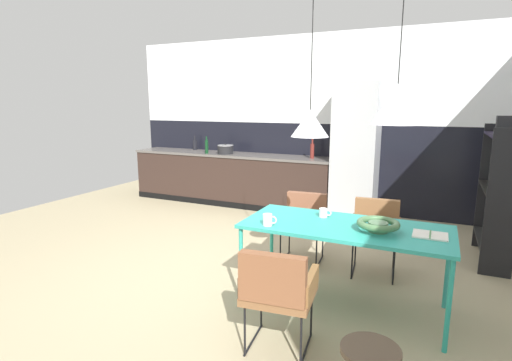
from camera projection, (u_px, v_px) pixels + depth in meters
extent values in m
plane|color=tan|center=(207.00, 281.00, 3.97)|extent=(8.59, 8.59, 0.00)
cube|color=black|center=(307.00, 166.00, 6.72)|extent=(6.56, 0.12, 1.43)
cube|color=silver|center=(309.00, 79.00, 6.45)|extent=(6.56, 0.12, 1.43)
cube|color=#30221C|center=(230.00, 180.00, 7.00)|extent=(3.66, 0.60, 0.86)
cube|color=#595450|center=(230.00, 155.00, 6.91)|extent=(3.69, 0.63, 0.04)
cube|color=black|center=(222.00, 204.00, 6.80)|extent=(3.66, 0.01, 0.10)
cube|color=#ADAFB2|center=(356.00, 152.00, 5.98)|extent=(0.65, 0.60, 2.07)
cube|color=teal|center=(345.00, 227.00, 3.34)|extent=(1.72, 0.77, 0.03)
cylinder|color=teal|center=(272.00, 242.00, 4.06)|extent=(0.04, 0.04, 0.71)
cylinder|color=teal|center=(447.00, 269.00, 3.38)|extent=(0.04, 0.04, 0.71)
cylinder|color=teal|center=(241.00, 267.00, 3.44)|extent=(0.04, 0.04, 0.71)
cylinder|color=teal|center=(449.00, 306.00, 2.76)|extent=(0.04, 0.04, 0.71)
cube|color=brown|center=(303.00, 228.00, 4.40)|extent=(0.52, 0.50, 0.06)
cube|color=brown|center=(307.00, 207.00, 4.54)|extent=(0.46, 0.12, 0.33)
cube|color=brown|center=(322.00, 221.00, 4.30)|extent=(0.09, 0.42, 0.14)
cube|color=brown|center=(284.00, 217.00, 4.45)|extent=(0.09, 0.42, 0.14)
cylinder|color=black|center=(316.00, 254.00, 4.19)|extent=(0.02, 0.02, 0.36)
cylinder|color=black|center=(280.00, 249.00, 4.33)|extent=(0.02, 0.02, 0.36)
cylinder|color=black|center=(323.00, 242.00, 4.54)|extent=(0.02, 0.02, 0.36)
cylinder|color=black|center=(289.00, 238.00, 4.68)|extent=(0.02, 0.02, 0.36)
cylinder|color=black|center=(319.00, 263.00, 4.40)|extent=(0.05, 0.41, 0.02)
cylinder|color=black|center=(285.00, 258.00, 4.54)|extent=(0.05, 0.41, 0.02)
cube|color=brown|center=(280.00, 293.00, 2.83)|extent=(0.53, 0.51, 0.06)
cube|color=brown|center=(272.00, 279.00, 2.60)|extent=(0.46, 0.13, 0.34)
cube|color=brown|center=(251.00, 276.00, 2.88)|extent=(0.10, 0.42, 0.14)
cube|color=brown|center=(310.00, 284.00, 2.74)|extent=(0.10, 0.42, 0.14)
cylinder|color=black|center=(261.00, 305.00, 3.11)|extent=(0.02, 0.02, 0.39)
cylinder|color=black|center=(311.00, 313.00, 2.99)|extent=(0.02, 0.02, 0.39)
cylinder|color=black|center=(245.00, 331.00, 2.76)|extent=(0.02, 0.02, 0.39)
cylinder|color=black|center=(301.00, 341.00, 2.63)|extent=(0.02, 0.02, 0.39)
cylinder|color=black|center=(254.00, 339.00, 2.97)|extent=(0.06, 0.41, 0.02)
cylinder|color=black|center=(306.00, 350.00, 2.84)|extent=(0.06, 0.41, 0.02)
cube|color=brown|center=(375.00, 236.00, 4.05)|extent=(0.52, 0.51, 0.06)
cube|color=brown|center=(377.00, 213.00, 4.20)|extent=(0.46, 0.13, 0.32)
cube|color=brown|center=(398.00, 229.00, 3.96)|extent=(0.09, 0.42, 0.14)
cube|color=brown|center=(353.00, 225.00, 4.10)|extent=(0.09, 0.42, 0.14)
cylinder|color=black|center=(394.00, 266.00, 3.85)|extent=(0.02, 0.02, 0.38)
cylinder|color=black|center=(352.00, 261.00, 3.98)|extent=(0.02, 0.02, 0.38)
cylinder|color=black|center=(394.00, 252.00, 4.21)|extent=(0.02, 0.02, 0.38)
cylinder|color=black|center=(356.00, 248.00, 4.33)|extent=(0.02, 0.02, 0.38)
cylinder|color=black|center=(393.00, 276.00, 4.07)|extent=(0.06, 0.41, 0.02)
cylinder|color=black|center=(353.00, 270.00, 4.19)|extent=(0.06, 0.41, 0.02)
cylinder|color=#4C704C|center=(378.00, 227.00, 3.17)|extent=(0.16, 0.16, 0.08)
torus|color=#477146|center=(378.00, 224.00, 3.16)|extent=(0.34, 0.34, 0.05)
cube|color=white|center=(421.00, 234.00, 3.10)|extent=(0.13, 0.21, 0.01)
cube|color=white|center=(439.00, 236.00, 3.04)|extent=(0.13, 0.21, 0.01)
cube|color=#4C7F4C|center=(430.00, 234.00, 3.07)|extent=(0.01, 0.22, 0.00)
cylinder|color=white|center=(323.00, 213.00, 3.57)|extent=(0.07, 0.07, 0.08)
torus|color=white|center=(328.00, 213.00, 3.55)|extent=(0.06, 0.01, 0.06)
cylinder|color=white|center=(267.00, 220.00, 3.32)|extent=(0.08, 0.08, 0.10)
torus|color=white|center=(273.00, 220.00, 3.30)|extent=(0.07, 0.01, 0.07)
cylinder|color=black|center=(225.00, 150.00, 6.83)|extent=(0.27, 0.27, 0.14)
cylinder|color=gray|center=(225.00, 145.00, 6.82)|extent=(0.28, 0.28, 0.01)
sphere|color=black|center=(225.00, 144.00, 6.82)|extent=(0.02, 0.02, 0.02)
cylinder|color=#0F3319|center=(207.00, 147.00, 6.87)|extent=(0.06, 0.06, 0.23)
cylinder|color=#0F3319|center=(206.00, 138.00, 6.84)|extent=(0.03, 0.03, 0.06)
cylinder|color=maroon|center=(312.00, 151.00, 6.26)|extent=(0.06, 0.06, 0.23)
cylinder|color=maroon|center=(312.00, 141.00, 6.23)|extent=(0.03, 0.03, 0.08)
cylinder|color=black|center=(195.00, 145.00, 7.41)|extent=(0.08, 0.08, 0.18)
cylinder|color=black|center=(195.00, 138.00, 7.39)|extent=(0.03, 0.03, 0.09)
cylinder|color=#4C3D2D|center=(371.00, 351.00, 2.13)|extent=(0.33, 0.33, 0.03)
cube|color=black|center=(492.00, 187.00, 4.75)|extent=(0.30, 0.03, 1.53)
cube|color=black|center=(503.00, 205.00, 3.93)|extent=(0.30, 0.03, 1.53)
cube|color=black|center=(491.00, 239.00, 4.44)|extent=(0.30, 0.90, 0.02)
cube|color=#262628|center=(493.00, 232.00, 4.38)|extent=(0.18, 0.10, 0.18)
cube|color=black|center=(498.00, 189.00, 4.32)|extent=(0.30, 0.90, 0.02)
cube|color=#4C7F4C|center=(499.00, 178.00, 4.32)|extent=(0.18, 0.10, 0.21)
cube|color=black|center=(504.00, 135.00, 4.21)|extent=(0.30, 0.90, 0.02)
cube|color=#262628|center=(506.00, 125.00, 4.16)|extent=(0.18, 0.10, 0.19)
cylinder|color=black|center=(312.00, 41.00, 3.22)|extent=(0.01, 0.01, 1.10)
cone|color=silver|center=(310.00, 123.00, 3.34)|extent=(0.32, 0.32, 0.23)
cylinder|color=black|center=(402.00, 21.00, 2.93)|extent=(0.01, 0.01, 0.90)
cone|color=silver|center=(397.00, 104.00, 3.04)|extent=(0.39, 0.39, 0.31)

